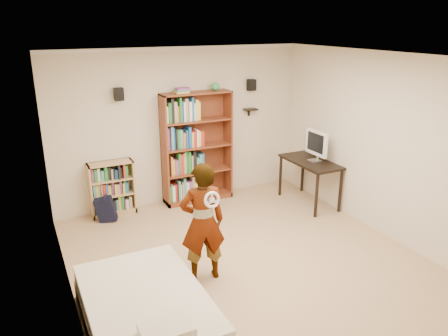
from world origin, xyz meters
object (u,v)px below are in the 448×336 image
(low_bookshelf, at_px, (112,188))
(person, at_px, (203,222))
(computer_desk, at_px, (309,182))
(tall_bookshelf, at_px, (197,148))
(daybed, at_px, (146,308))

(low_bookshelf, relative_size, person, 0.60)
(low_bookshelf, relative_size, computer_desk, 0.79)
(low_bookshelf, xyz_separation_m, computer_desk, (3.23, -1.06, -0.06))
(tall_bookshelf, distance_m, computer_desk, 2.07)
(low_bookshelf, height_order, computer_desk, low_bookshelf)
(person, bearing_deg, low_bookshelf, -65.25)
(daybed, bearing_deg, tall_bookshelf, 58.53)
(low_bookshelf, bearing_deg, computer_desk, -18.11)
(low_bookshelf, xyz_separation_m, daybed, (-0.34, -3.09, -0.19))
(low_bookshelf, distance_m, computer_desk, 3.40)
(computer_desk, relative_size, person, 0.76)
(daybed, bearing_deg, computer_desk, 29.65)
(daybed, relative_size, person, 1.21)
(computer_desk, distance_m, daybed, 4.11)
(computer_desk, bearing_deg, low_bookshelf, 161.89)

